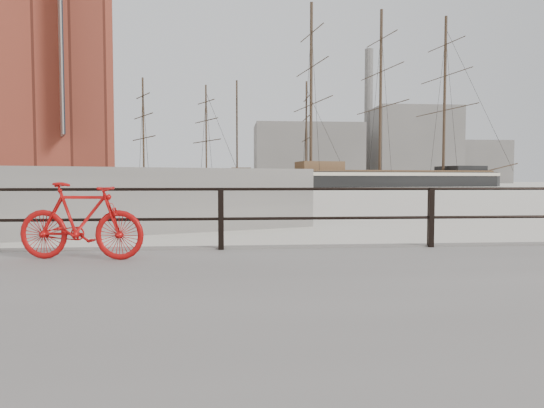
# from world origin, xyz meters

# --- Properties ---
(ground) EXTENTS (400.00, 400.00, 0.00)m
(ground) POSITION_xyz_m (0.00, 0.00, 0.00)
(ground) COLOR white
(ground) RESTS_ON ground
(guardrail) EXTENTS (28.00, 0.10, 1.00)m
(guardrail) POSITION_xyz_m (0.00, -0.15, 0.85)
(guardrail) COLOR black
(guardrail) RESTS_ON promenade
(bicycle) EXTENTS (1.84, 0.58, 1.10)m
(bicycle) POSITION_xyz_m (-5.46, -0.94, 0.90)
(bicycle) COLOR #B60C0C
(bicycle) RESTS_ON promenade
(barque_black) EXTENTS (62.19, 30.21, 33.76)m
(barque_black) POSITION_xyz_m (24.11, 79.83, 0.00)
(barque_black) COLOR black
(barque_black) RESTS_ON ground
(schooner_mid) EXTENTS (27.99, 12.30, 20.07)m
(schooner_mid) POSITION_xyz_m (4.06, 80.16, 0.00)
(schooner_mid) COLOR silver
(schooner_mid) RESTS_ON ground
(schooner_left) EXTENTS (27.33, 21.73, 18.88)m
(schooner_left) POSITION_xyz_m (-12.71, 76.36, 0.00)
(schooner_left) COLOR white
(schooner_left) RESTS_ON ground
(industrial_west) EXTENTS (32.00, 18.00, 18.00)m
(industrial_west) POSITION_xyz_m (20.00, 140.00, 9.00)
(industrial_west) COLOR gray
(industrial_west) RESTS_ON ground
(industrial_mid) EXTENTS (26.00, 20.00, 24.00)m
(industrial_mid) POSITION_xyz_m (55.00, 145.00, 12.00)
(industrial_mid) COLOR gray
(industrial_mid) RESTS_ON ground
(industrial_east) EXTENTS (20.00, 16.00, 14.00)m
(industrial_east) POSITION_xyz_m (78.00, 150.00, 7.00)
(industrial_east) COLOR gray
(industrial_east) RESTS_ON ground
(smokestack) EXTENTS (2.80, 2.80, 44.00)m
(smokestack) POSITION_xyz_m (42.00, 150.00, 22.00)
(smokestack) COLOR gray
(smokestack) RESTS_ON ground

